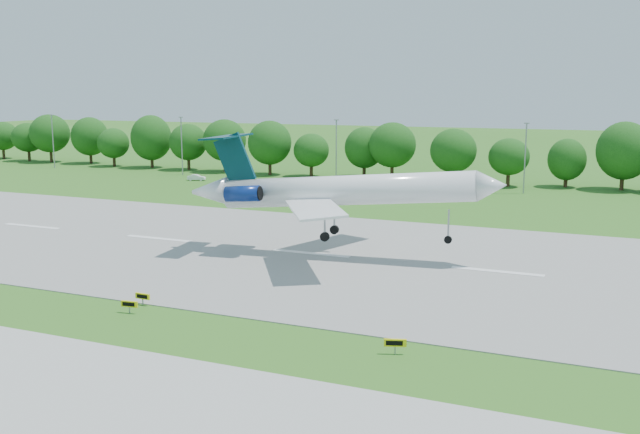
{
  "coord_description": "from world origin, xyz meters",
  "views": [
    {
      "loc": [
        30.76,
        -44.23,
        17.57
      ],
      "look_at": [
        4.07,
        18.0,
        5.54
      ],
      "focal_mm": 40.0,
      "sensor_mm": 36.0,
      "label": 1
    }
  ],
  "objects": [
    {
      "name": "ground",
      "position": [
        0.0,
        0.0,
        0.0
      ],
      "size": [
        600.0,
        600.0,
        0.0
      ],
      "primitive_type": "plane",
      "color": "#2A681B",
      "rests_on": "ground"
    },
    {
      "name": "runway",
      "position": [
        0.0,
        25.0,
        0.04
      ],
      "size": [
        400.0,
        45.0,
        0.08
      ],
      "primitive_type": "cube",
      "color": "gray",
      "rests_on": "ground"
    },
    {
      "name": "tree_line",
      "position": [
        0.0,
        92.0,
        6.19
      ],
      "size": [
        288.4,
        8.4,
        10.4
      ],
      "color": "#382314",
      "rests_on": "ground"
    },
    {
      "name": "light_poles",
      "position": [
        -2.5,
        82.0,
        6.34
      ],
      "size": [
        175.9,
        0.25,
        12.19
      ],
      "color": "gray",
      "rests_on": "ground"
    },
    {
      "name": "airliner",
      "position": [
        2.39,
        24.78,
        7.27
      ],
      "size": [
        34.35,
        24.77,
        11.09
      ],
      "rotation": [
        0.0,
        -0.07,
        0.13
      ],
      "color": "white",
      "rests_on": "ground"
    },
    {
      "name": "taxi_sign_left",
      "position": [
        -4.87,
        0.12,
        0.74
      ],
      "size": [
        1.44,
        0.36,
        1.01
      ],
      "rotation": [
        0.0,
        0.0,
        0.14
      ],
      "color": "gray",
      "rests_on": "ground"
    },
    {
      "name": "taxi_sign_centre",
      "position": [
        -5.27,
        2.37,
        0.73
      ],
      "size": [
        1.42,
        0.23,
        1.0
      ],
      "rotation": [
        0.0,
        0.0,
        -0.04
      ],
      "color": "gray",
      "rests_on": "ground"
    },
    {
      "name": "taxi_sign_right",
      "position": [
        17.39,
        -0.16,
        0.79
      ],
      "size": [
        1.5,
        0.66,
        1.07
      ],
      "rotation": [
        0.0,
        0.0,
        0.33
      ],
      "color": "gray",
      "rests_on": "ground"
    },
    {
      "name": "service_vehicle_a",
      "position": [
        -47.15,
        75.14,
        0.59
      ],
      "size": [
        3.78,
        2.44,
        1.18
      ],
      "primitive_type": "imported",
      "rotation": [
        0.0,
        0.0,
        1.94
      ],
      "color": "white",
      "rests_on": "ground"
    },
    {
      "name": "service_vehicle_b",
      "position": [
        -6.9,
        81.25,
        0.62
      ],
      "size": [
        3.72,
        1.63,
        1.25
      ],
      "primitive_type": "imported",
      "rotation": [
        0.0,
        0.0,
        1.53
      ],
      "color": "silver",
      "rests_on": "ground"
    }
  ]
}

